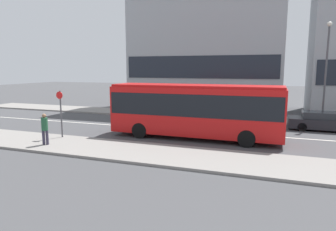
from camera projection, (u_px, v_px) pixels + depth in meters
ground_plane at (154, 128)px, 21.57m from camera, size 120.00×120.00×0.00m
sidewalk_near at (109, 149)px, 15.75m from camera, size 44.00×3.50×0.13m
sidewalk_far at (180, 115)px, 27.37m from camera, size 44.00×3.50×0.13m
lane_centerline at (154, 128)px, 21.57m from camera, size 41.80×0.16×0.01m
apartment_block_left_tower at (205, 33)px, 31.55m from camera, size 15.85×5.79×16.01m
city_bus at (195, 108)px, 18.17m from camera, size 10.37×2.54×3.28m
parked_car_0 at (324, 121)px, 20.75m from camera, size 4.65×1.85×1.29m
pedestrian_near_stop at (45, 127)px, 16.25m from camera, size 0.34×0.34×1.71m
bus_stop_sign at (61, 110)px, 17.94m from camera, size 0.44×0.12×2.82m
street_lamp at (327, 63)px, 21.80m from camera, size 0.36×0.36×7.44m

